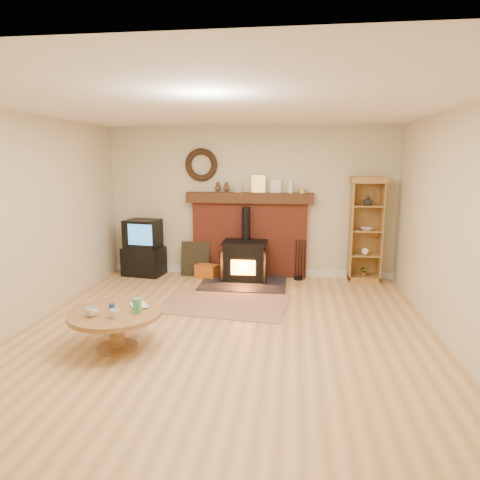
# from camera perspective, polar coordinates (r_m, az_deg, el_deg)

# --- Properties ---
(ground) EXTENTS (5.50, 5.50, 0.00)m
(ground) POSITION_cam_1_polar(r_m,az_deg,el_deg) (5.18, -1.93, -12.53)
(ground) COLOR tan
(ground) RESTS_ON ground
(room_shell) EXTENTS (5.02, 5.52, 2.61)m
(room_shell) POSITION_cam_1_polar(r_m,az_deg,el_deg) (4.87, -2.08, 6.83)
(room_shell) COLOR beige
(room_shell) RESTS_ON ground
(chimney_breast) EXTENTS (2.20, 0.22, 1.78)m
(chimney_breast) POSITION_cam_1_polar(r_m,az_deg,el_deg) (7.51, 1.28, 1.19)
(chimney_breast) COLOR brown
(chimney_breast) RESTS_ON ground
(wood_stove) EXTENTS (1.40, 1.00, 1.25)m
(wood_stove) POSITION_cam_1_polar(r_m,az_deg,el_deg) (7.22, 0.62, -2.99)
(wood_stove) COLOR black
(wood_stove) RESTS_ON ground
(area_rug) EXTENTS (1.89, 1.39, 0.01)m
(area_rug) POSITION_cam_1_polar(r_m,az_deg,el_deg) (6.22, -2.04, -8.41)
(area_rug) COLOR brown
(area_rug) RESTS_ON ground
(tv_unit) EXTENTS (0.74, 0.57, 1.00)m
(tv_unit) POSITION_cam_1_polar(r_m,az_deg,el_deg) (7.80, -12.74, -1.14)
(tv_unit) COLOR black
(tv_unit) RESTS_ON ground
(curio_cabinet) EXTENTS (0.57, 0.41, 1.77)m
(curio_cabinet) POSITION_cam_1_polar(r_m,az_deg,el_deg) (7.44, 16.40, 1.33)
(curio_cabinet) COLOR olive
(curio_cabinet) RESTS_ON ground
(firelog_box) EXTENTS (0.44, 0.35, 0.24)m
(firelog_box) POSITION_cam_1_polar(r_m,az_deg,el_deg) (7.51, -4.40, -4.19)
(firelog_box) COLOR orange
(firelog_box) RESTS_ON ground
(leaning_painting) EXTENTS (0.51, 0.14, 0.61)m
(leaning_painting) POSITION_cam_1_polar(r_m,az_deg,el_deg) (7.65, -5.98, -2.48)
(leaning_painting) COLOR black
(leaning_painting) RESTS_ON ground
(fire_tools) EXTENTS (0.19, 0.16, 0.70)m
(fire_tools) POSITION_cam_1_polar(r_m,az_deg,el_deg) (7.45, 7.90, -4.08)
(fire_tools) COLOR black
(fire_tools) RESTS_ON ground
(coffee_table) EXTENTS (1.01, 1.01, 0.59)m
(coffee_table) POSITION_cam_1_polar(r_m,az_deg,el_deg) (4.90, -16.24, -10.00)
(coffee_table) COLOR brown
(coffee_table) RESTS_ON ground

